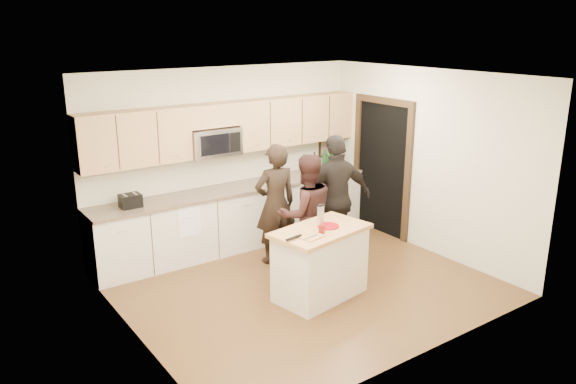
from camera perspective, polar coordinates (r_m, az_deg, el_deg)
floor at (r=7.48m, az=1.60°, el=-9.38°), size 4.50×4.50×0.00m
room_shell at (r=6.90m, az=1.71°, el=3.64°), size 4.52×4.02×2.71m
back_cabinetry at (r=8.61m, az=-5.13°, el=-2.48°), size 4.50×0.66×0.94m
upper_cabinetry at (r=8.40m, az=-5.68°, el=6.70°), size 4.50×0.33×0.75m
microwave at (r=8.24m, az=-7.59°, el=5.08°), size 0.76×0.41×0.40m
doorway at (r=9.12m, az=9.53°, el=2.95°), size 0.06×1.25×2.20m
framed_picture at (r=9.70m, az=3.88°, el=4.69°), size 0.30×0.03×0.38m
dish_towel at (r=7.93m, az=-10.44°, el=-1.87°), size 0.34×0.60×0.48m
island at (r=7.01m, az=3.29°, el=-7.16°), size 1.30×0.89×0.90m
red_plate at (r=6.92m, az=4.10°, el=-3.47°), size 0.27×0.27×0.02m
box_grater at (r=6.86m, az=3.33°, el=-2.33°), size 0.08×0.05×0.27m
drink_glass at (r=6.69m, az=3.44°, el=-3.80°), size 0.08×0.08×0.10m
cutting_board at (r=6.56m, az=2.53°, el=-4.58°), size 0.30×0.22×0.02m
tongs at (r=6.49m, az=0.58°, el=-4.65°), size 0.24×0.07×0.02m
knife at (r=6.53m, az=2.40°, el=-4.58°), size 0.22×0.05×0.01m
toaster at (r=7.77m, az=-15.72°, el=-0.86°), size 0.27×0.22×0.18m
bottle_cluster at (r=9.38m, az=4.24°, el=3.27°), size 0.65×0.31×0.39m
orchid at (r=9.45m, az=4.40°, el=3.80°), size 0.32×0.28×0.50m
woman_left at (r=7.88m, az=-1.28°, el=-1.22°), size 0.68×0.49×1.73m
woman_center at (r=7.56m, az=1.85°, el=-2.29°), size 0.94×0.81×1.66m
woman_right at (r=7.97m, az=4.90°, el=-0.68°), size 1.15×0.67×1.83m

